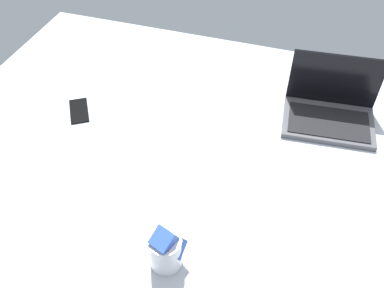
{
  "coord_description": "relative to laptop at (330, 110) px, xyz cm",
  "views": [
    {
      "loc": [
        37.38,
        -102.79,
        124.98
      ],
      "look_at": [
        6.34,
        -6.72,
        24.0
      ],
      "focal_mm": 39.77,
      "sensor_mm": 36.0,
      "label": 1
    }
  ],
  "objects": [
    {
      "name": "snack_cup",
      "position": [
        -36.91,
        -75.24,
        2.0
      ],
      "size": [
        9.77,
        9.26,
        14.7
      ],
      "color": "silver",
      "rests_on": "bed_mattress"
    },
    {
      "name": "cell_phone",
      "position": [
        -91.52,
        -25.34,
        -4.01
      ],
      "size": [
        13.22,
        15.47,
        0.8
      ],
      "primitive_type": "cube",
      "rotation": [
        0.0,
        0.0,
        3.7
      ],
      "color": "black",
      "rests_on": "bed_mattress"
    },
    {
      "name": "bed_mattress",
      "position": [
        -49.12,
        -27.82,
        -13.41
      ],
      "size": [
        180.0,
        140.0,
        18.0
      ],
      "primitive_type": "cube",
      "color": "#B7BCC6",
      "rests_on": "ground"
    },
    {
      "name": "laptop",
      "position": [
        0.0,
        0.0,
        0.0
      ],
      "size": [
        34.96,
        25.92,
        23.0
      ],
      "rotation": [
        0.0,
        0.0,
        0.09
      ],
      "color": "#4C4C51",
      "rests_on": "bed_mattress"
    }
  ]
}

